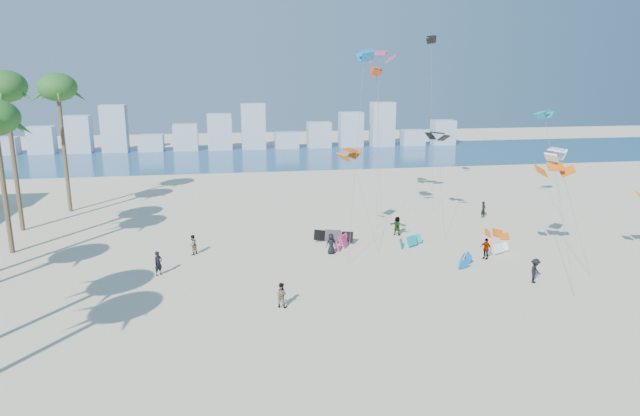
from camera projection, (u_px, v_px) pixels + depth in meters
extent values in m
plane|color=beige|center=(313.00, 375.00, 28.16)|extent=(220.00, 220.00, 0.00)
plane|color=navy|center=(249.00, 157.00, 97.12)|extent=(220.00, 220.00, 0.00)
imported|color=black|center=(158.00, 263.00, 41.47)|extent=(0.78, 0.78, 1.83)
imported|color=gray|center=(281.00, 295.00, 35.97)|extent=(0.98, 0.90, 1.63)
imported|color=black|center=(331.00, 244.00, 46.30)|extent=(0.92, 0.69, 1.70)
imported|color=gray|center=(486.00, 249.00, 45.06)|extent=(0.90, 1.07, 1.71)
imported|color=black|center=(535.00, 271.00, 40.01)|extent=(1.29, 1.27, 1.78)
imported|color=gray|center=(397.00, 226.00, 51.50)|extent=(1.60, 1.37, 1.74)
imported|color=black|center=(483.00, 210.00, 57.54)|extent=(0.74, 0.68, 1.69)
imported|color=gray|center=(193.00, 245.00, 46.12)|extent=(0.99, 1.01, 1.65)
cylinder|color=#595959|center=(364.00, 201.00, 47.44)|extent=(1.69, 3.77, 7.99)
cylinder|color=#595959|center=(441.00, 185.00, 51.34)|extent=(0.72, 4.95, 8.93)
cylinder|color=#595959|center=(574.00, 213.00, 41.46)|extent=(2.09, 2.64, 8.99)
cylinder|color=#595959|center=(356.00, 156.00, 44.61)|extent=(2.25, 4.93, 16.14)
cylinder|color=#595959|center=(379.00, 145.00, 56.48)|extent=(0.14, 2.98, 14.74)
cylinder|color=#595959|center=(378.00, 141.00, 53.40)|extent=(0.58, 2.67, 16.12)
cylinder|color=#595959|center=(553.00, 164.00, 57.92)|extent=(1.65, 2.30, 10.48)
cylinder|color=#595959|center=(565.00, 229.00, 39.45)|extent=(1.03, 5.24, 7.84)
cylinder|color=#595959|center=(432.00, 124.00, 60.17)|extent=(0.42, 4.04, 18.01)
cylinder|color=brown|center=(4.00, 187.00, 45.45)|extent=(0.40, 0.40, 11.03)
cylinder|color=brown|center=(14.00, 160.00, 51.67)|extent=(0.40, 0.40, 13.20)
ellipsoid|color=#1F5920|center=(4.00, 86.00, 50.09)|extent=(3.80, 3.80, 2.85)
cylinder|color=brown|center=(64.00, 151.00, 58.82)|extent=(0.40, 0.40, 12.89)
ellipsoid|color=#1F5920|center=(57.00, 87.00, 57.27)|extent=(3.80, 3.80, 2.85)
cube|color=#9EADBF|center=(5.00, 146.00, 99.64)|extent=(4.40, 3.00, 3.00)
cube|color=#9EADBF|center=(42.00, 140.00, 100.42)|extent=(4.40, 3.00, 4.80)
cube|color=#9EADBF|center=(78.00, 134.00, 101.19)|extent=(4.40, 3.00, 6.60)
cube|color=#9EADBF|center=(114.00, 129.00, 101.96)|extent=(4.40, 3.00, 8.40)
cube|color=#9EADBF|center=(151.00, 143.00, 103.60)|extent=(4.40, 3.00, 3.00)
cube|color=#9EADBF|center=(186.00, 137.00, 104.37)|extent=(4.40, 3.00, 4.80)
cube|color=#9EADBF|center=(220.00, 132.00, 105.14)|extent=(4.40, 3.00, 6.60)
cube|color=#9EADBF|center=(253.00, 126.00, 105.92)|extent=(4.40, 3.00, 8.40)
cube|color=#9EADBF|center=(287.00, 140.00, 107.55)|extent=(4.40, 3.00, 3.00)
cube|color=#9EADBF|center=(319.00, 135.00, 108.32)|extent=(4.40, 3.00, 4.80)
cube|color=#9EADBF|center=(351.00, 129.00, 109.10)|extent=(4.40, 3.00, 6.60)
cube|color=#9EADBF|center=(382.00, 124.00, 109.87)|extent=(4.40, 3.00, 8.40)
cube|color=#9EADBF|center=(413.00, 138.00, 111.50)|extent=(4.40, 3.00, 3.00)
cube|color=#9EADBF|center=(443.00, 132.00, 112.28)|extent=(4.40, 3.00, 4.80)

